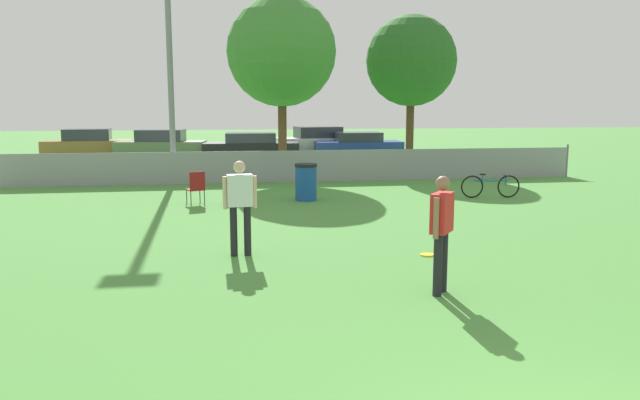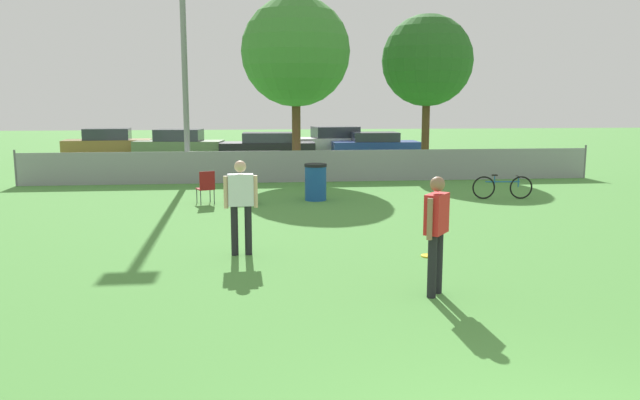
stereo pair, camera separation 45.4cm
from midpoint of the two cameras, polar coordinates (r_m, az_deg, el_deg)
The scene contains 16 objects.
fence_backline at distance 21.77m, azimuth 0.12°, elevation 3.11°, with size 20.02×0.07×1.21m.
light_pole at distance 22.55m, azimuth -11.81°, elevation 15.30°, with size 0.90×0.36×9.11m.
tree_near_pole at distance 23.36m, azimuth -1.66°, elevation 13.37°, with size 3.99×3.99×6.57m.
tree_far_right at distance 26.24m, azimuth 10.29°, elevation 12.41°, with size 3.69×3.69×6.27m.
player_receiver_white at distance 11.32m, azimuth -6.11°, elevation 0.01°, with size 0.61×0.25×1.73m.
player_defender_red at distance 9.08m, azimuth 12.00°, elevation -2.36°, with size 0.45×0.50×1.73m.
frisbee_disc at distance 11.54m, azimuth 10.99°, elevation -5.03°, with size 0.27×0.27×0.03m.
folding_chair_sideline at distance 17.24m, azimuth -9.63°, elevation 1.29°, with size 0.55×0.55×0.91m.
bicycle_sideline at distance 18.75m, azimuth 17.01°, elevation 1.14°, with size 1.74×0.44×0.71m.
trash_bin at distance 17.68m, azimuth 0.33°, elevation 1.66°, with size 0.64×0.64×1.04m.
gear_bag_sideline at distance 17.16m, azimuth -6.05°, elevation 0.10°, with size 0.62×0.34×0.31m.
parked_car_tan at distance 32.68m, azimuth -18.46°, elevation 4.88°, with size 4.25×1.93×1.47m.
parked_car_olive at distance 30.96m, azimuth -12.35°, elevation 4.91°, with size 4.34×2.19×1.46m.
parked_car_dark at distance 30.23m, azimuth -4.38°, elevation 4.93°, with size 4.61×1.96×1.31m.
parked_car_white at distance 32.47m, azimuth 1.80°, elevation 5.34°, with size 4.56×2.34×1.50m.
parked_car_blue at distance 31.28m, azimuth 5.47°, elevation 5.03°, with size 4.33×1.91×1.28m.
Camera 2 is at (-2.28, -3.54, 2.77)m, focal length 35.00 mm.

